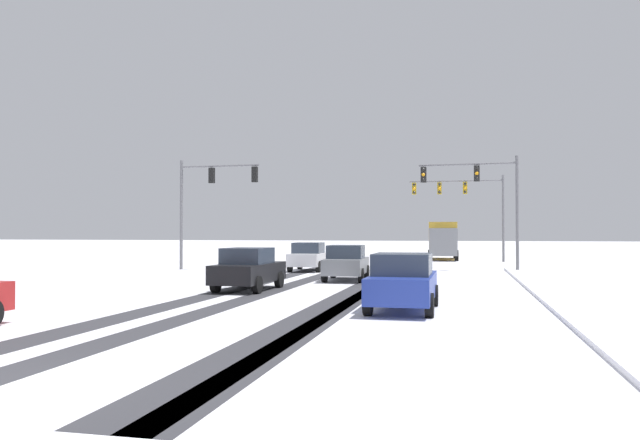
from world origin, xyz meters
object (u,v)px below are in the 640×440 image
object	(u,v)px
car_black_third	(248,269)
car_white_lead	(309,257)
car_grey_second	(346,263)
car_blue_fourth	(403,282)
traffic_signal_near_right	(482,190)
box_truck_delivery	(443,239)
traffic_signal_far_right	(465,198)
traffic_signal_near_left	(208,192)

from	to	relation	value
car_black_third	car_white_lead	bearing A→B (deg)	92.79
car_white_lead	car_grey_second	size ratio (longest dim) A/B	0.99
car_white_lead	car_blue_fourth	distance (m)	18.22
traffic_signal_near_right	box_truck_delivery	xyz separation A→B (m)	(-2.62, 14.96, -2.99)
car_white_lead	box_truck_delivery	world-z (taller)	box_truck_delivery
traffic_signal_far_right	car_grey_second	size ratio (longest dim) A/B	1.68
car_white_lead	car_black_third	world-z (taller)	same
car_blue_fourth	traffic_signal_near_right	bearing A→B (deg)	81.58
car_white_lead	traffic_signal_far_right	bearing A→B (deg)	57.24
traffic_signal_near_left	car_black_third	distance (m)	13.92
traffic_signal_near_right	car_grey_second	bearing A→B (deg)	-127.50
traffic_signal_far_right	car_white_lead	distance (m)	16.70
traffic_signal_near_right	box_truck_delivery	distance (m)	15.48
traffic_signal_near_left	car_grey_second	bearing A→B (deg)	-32.89
traffic_signal_near_right	car_black_third	bearing A→B (deg)	-123.48
car_grey_second	car_black_third	distance (m)	6.19
traffic_signal_near_left	traffic_signal_near_right	size ratio (longest dim) A/B	1.00
traffic_signal_near_left	car_white_lead	distance (m)	7.16
car_blue_fourth	car_black_third	bearing A→B (deg)	142.17
car_blue_fourth	car_grey_second	bearing A→B (deg)	108.78
traffic_signal_near_left	car_white_lead	xyz separation A→B (m)	(6.08, 0.31, -3.78)
box_truck_delivery	traffic_signal_near_left	bearing A→B (deg)	-127.57
traffic_signal_near_right	car_grey_second	distance (m)	11.05
traffic_signal_near_right	traffic_signal_near_left	bearing A→B (deg)	-172.33
car_white_lead	car_blue_fourth	bearing A→B (deg)	-67.69
traffic_signal_near_left	car_white_lead	world-z (taller)	traffic_signal_near_left
traffic_signal_far_right	car_white_lead	size ratio (longest dim) A/B	1.69
traffic_signal_near_left	car_blue_fourth	distance (m)	21.38
traffic_signal_near_right	car_blue_fourth	size ratio (longest dim) A/B	1.58
traffic_signal_far_right	car_grey_second	bearing A→B (deg)	-105.10
traffic_signal_near_right	car_blue_fourth	world-z (taller)	traffic_signal_near_right
traffic_signal_near_right	car_black_third	xyz separation A→B (m)	(-9.10, -13.75, -3.81)
car_white_lead	car_black_third	xyz separation A→B (m)	(0.58, -11.94, 0.00)
traffic_signal_near_right	box_truck_delivery	size ratio (longest dim) A/B	0.87
car_blue_fourth	traffic_signal_near_left	bearing A→B (deg)	128.14
car_white_lead	car_black_third	bearing A→B (deg)	-87.21
box_truck_delivery	traffic_signal_near_right	bearing A→B (deg)	-80.07
traffic_signal_far_right	traffic_signal_near_right	xyz separation A→B (m)	(0.91, -11.81, -0.20)
car_white_lead	car_grey_second	distance (m)	7.24
traffic_signal_near_left	traffic_signal_near_right	bearing A→B (deg)	7.67
car_blue_fourth	car_white_lead	bearing A→B (deg)	112.31
car_black_third	box_truck_delivery	xyz separation A→B (m)	(6.48, 28.71, 0.82)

